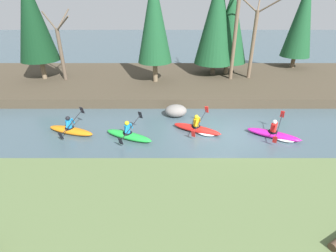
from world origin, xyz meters
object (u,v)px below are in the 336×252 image
object	(u,v)px
kayaker_lead	(277,135)
kayaker_trailing	(130,135)
kayaker_far_back	(72,130)
boulder_midstream	(177,111)
kayaker_middle	(200,129)

from	to	relation	value
kayaker_lead	kayaker_trailing	bearing A→B (deg)	-150.95
kayaker_far_back	boulder_midstream	distance (m)	6.13
kayaker_trailing	kayaker_lead	bearing A→B (deg)	26.39
kayaker_middle	boulder_midstream	size ratio (longest dim) A/B	2.02
kayaker_middle	kayaker_lead	bearing A→B (deg)	18.24
kayaker_lead	boulder_midstream	distance (m)	5.82
kayaker_far_back	boulder_midstream	xyz separation A→B (m)	(5.72, 2.21, 0.15)
kayaker_lead	kayaker_middle	distance (m)	4.01
kayaker_trailing	boulder_midstream	xyz separation A→B (m)	(2.52, 2.79, 0.15)
kayaker_middle	kayaker_trailing	distance (m)	3.77
kayaker_middle	boulder_midstream	xyz separation A→B (m)	(-1.18, 2.08, 0.18)
kayaker_trailing	kayaker_far_back	distance (m)	3.26
boulder_midstream	kayaker_trailing	bearing A→B (deg)	-132.08
kayaker_lead	kayaker_trailing	xyz separation A→B (m)	(-7.67, -0.09, 0.02)
boulder_midstream	kayaker_lead	bearing A→B (deg)	-27.65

